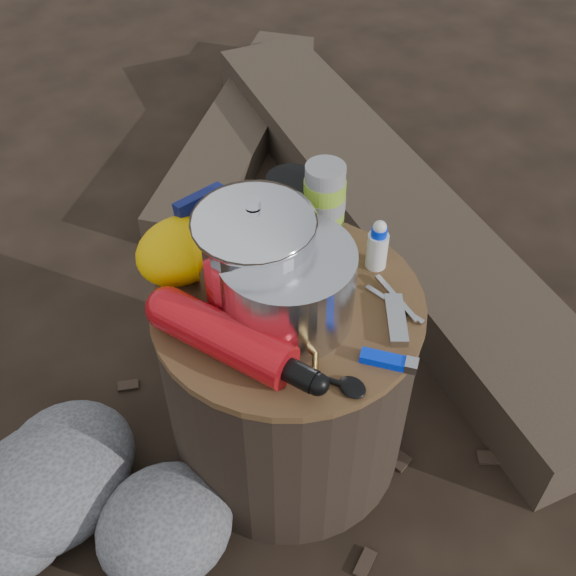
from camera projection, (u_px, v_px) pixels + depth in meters
ground at (288, 440)px, 1.55m from camera, size 60.00×60.00×0.00m
stump at (288, 379)px, 1.39m from camera, size 0.48×0.48×0.45m
log_main at (382, 205)px, 2.01m from camera, size 0.79×1.86×0.16m
log_small at (241, 126)px, 2.35m from camera, size 1.10×0.88×0.10m
foil_windscreen at (287, 285)px, 1.16m from camera, size 0.23×0.23×0.14m
camping_pot at (255, 253)px, 1.17m from camera, size 0.20×0.20×0.20m
fuel_bottle at (225, 338)px, 1.12m from camera, size 0.17×0.32×0.08m
thermos at (324, 211)px, 1.26m from camera, size 0.08×0.08×0.19m
travel_mug at (292, 209)px, 1.30m from camera, size 0.09×0.09×0.14m
stuff_sack at (180, 251)px, 1.24m from camera, size 0.17×0.14×0.11m
food_pouch at (204, 224)px, 1.28m from camera, size 0.10×0.03×0.13m
lighter at (383, 359)px, 1.13m from camera, size 0.07×0.09×0.02m
multitool at (396, 320)px, 1.19m from camera, size 0.09×0.11×0.02m
pot_grabber at (394, 303)px, 1.22m from camera, size 0.04×0.13×0.01m
spork at (311, 374)px, 1.11m from camera, size 0.10×0.15×0.01m
squeeze_bottle at (377, 247)px, 1.26m from camera, size 0.04×0.04×0.09m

